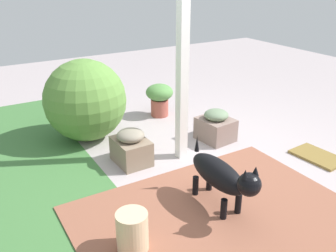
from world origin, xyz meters
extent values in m
plane|color=#AEA0A2|center=(0.00, 0.00, 0.00)|extent=(12.00, 12.00, 0.00)
cube|color=#8F5540|center=(-0.80, 0.44, 0.01)|extent=(1.80, 2.40, 0.02)
cube|color=white|center=(0.36, 0.09, 1.10)|extent=(0.10, 0.10, 2.21)
cube|color=gray|center=(0.51, -0.52, 0.14)|extent=(0.46, 0.41, 0.28)
ellipsoid|color=slate|center=(0.51, -0.52, 0.34)|extent=(0.30, 0.30, 0.14)
cube|color=#85715C|center=(0.51, 0.65, 0.14)|extent=(0.44, 0.35, 0.28)
ellipsoid|color=gray|center=(0.51, 0.65, 0.33)|extent=(0.30, 0.30, 0.14)
sphere|color=#59873A|center=(1.39, 0.84, 0.51)|extent=(1.02, 1.02, 1.02)
cylinder|color=#A34E41|center=(1.60, -0.33, 0.12)|extent=(0.26, 0.26, 0.25)
ellipsoid|color=#558A45|center=(1.60, -0.33, 0.36)|extent=(0.40, 0.40, 0.24)
ellipsoid|color=black|center=(-0.61, 0.33, 0.33)|extent=(0.69, 0.24, 0.25)
sphere|color=black|center=(-1.01, 0.33, 0.44)|extent=(0.20, 0.20, 0.20)
cone|color=black|center=(-1.01, 0.28, 0.54)|extent=(0.06, 0.06, 0.08)
cone|color=black|center=(-1.01, 0.39, 0.54)|extent=(0.06, 0.06, 0.08)
cylinder|color=black|center=(-0.82, 0.25, 0.10)|extent=(0.06, 0.06, 0.21)
cylinder|color=black|center=(-0.82, 0.41, 0.10)|extent=(0.06, 0.06, 0.21)
cylinder|color=black|center=(-0.39, 0.25, 0.10)|extent=(0.06, 0.06, 0.21)
cylinder|color=black|center=(-0.39, 0.41, 0.10)|extent=(0.06, 0.06, 0.21)
cone|color=black|center=(-0.28, 0.33, 0.49)|extent=(0.05, 0.05, 0.16)
cylinder|color=beige|center=(-0.75, 1.24, 0.17)|extent=(0.25, 0.25, 0.33)
cube|color=olive|center=(-0.49, -1.25, 0.01)|extent=(0.59, 0.41, 0.03)
camera|label=1|loc=(-2.80, 2.16, 2.00)|focal=39.15mm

